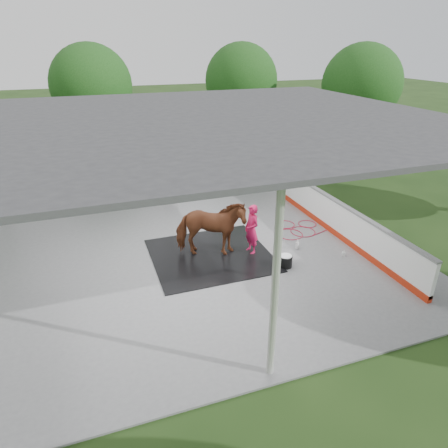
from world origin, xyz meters
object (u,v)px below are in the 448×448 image
object	(u,v)px
horse	(210,229)
wash_bucket	(286,261)
dasher_board	(337,219)
handler	(252,229)

from	to	relation	value
horse	wash_bucket	size ratio (longest dim) A/B	5.43
dasher_board	wash_bucket	size ratio (longest dim) A/B	21.41
handler	wash_bucket	xyz separation A→B (m)	(0.58, -1.09, -0.58)
dasher_board	horse	bearing A→B (deg)	179.77
horse	handler	distance (m)	1.23
horse	dasher_board	bearing A→B (deg)	-71.31
dasher_board	wash_bucket	distance (m)	2.82
dasher_board	horse	world-z (taller)	horse
dasher_board	horse	size ratio (longest dim) A/B	3.94
handler	horse	bearing A→B (deg)	-109.00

